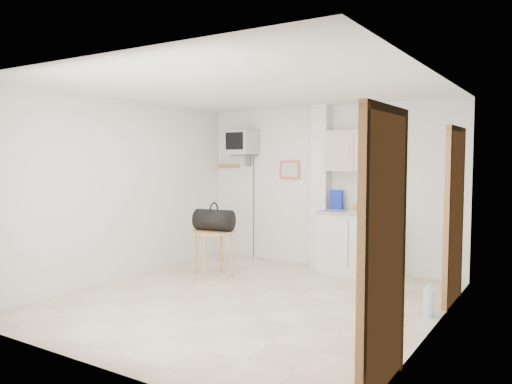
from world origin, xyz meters
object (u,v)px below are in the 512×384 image
Objects in this scene: crt_television at (242,143)px; round_table at (213,237)px; water_bottle at (429,302)px; duffel_bag at (214,220)px.

crt_television reaches higher than round_table.
crt_television is at bearing 155.94° from water_bottle.
water_bottle is (3.43, -1.53, -1.77)m from crt_television.
duffel_bag reaches higher than round_table.
duffel_bag is at bearing 175.19° from water_bottle.
water_bottle is at bearing -12.71° from duffel_bag.
crt_television is 5.95× the size of water_bottle.
crt_television is 3.67× the size of duffel_bag.
duffel_bag is (0.00, 0.02, 0.24)m from round_table.
duffel_bag reaches higher than water_bottle.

